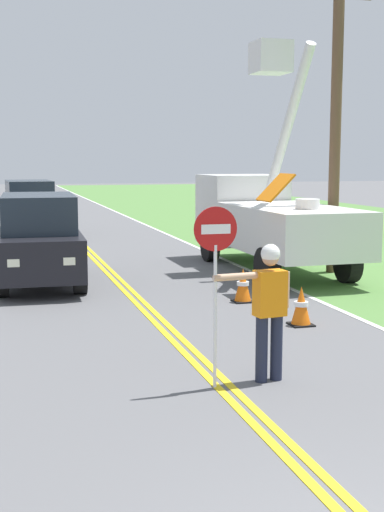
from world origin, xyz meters
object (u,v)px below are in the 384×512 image
at_px(utility_bucket_truck, 267,215).
at_px(traffic_cone_mid, 243,286).
at_px(oncoming_suv_second, 30,208).
at_px(oncoming_suv_nearest, 39,239).
at_px(flagger_worker, 269,303).
at_px(utility_pole_near, 336,118).
at_px(traffic_cone_lead, 301,307).
at_px(stop_sign_paddle, 215,256).

relative_size(utility_bucket_truck, traffic_cone_mid, 9.76).
distance_m(oncoming_suv_second, traffic_cone_mid, 14.61).
bearing_deg(oncoming_suv_nearest, flagger_worker, -73.18).
bearing_deg(utility_pole_near, traffic_cone_lead, -122.01).
relative_size(flagger_worker, stop_sign_paddle, 0.78).
relative_size(flagger_worker, oncoming_suv_second, 0.39).
bearing_deg(oncoming_suv_second, utility_bucket_truck, -60.71).
relative_size(stop_sign_paddle, oncoming_suv_second, 0.50).
distance_m(stop_sign_paddle, utility_bucket_truck, 9.94).
bearing_deg(utility_pole_near, traffic_cone_mid, -139.98).
bearing_deg(traffic_cone_lead, traffic_cone_mid, 97.88).
bearing_deg(utility_bucket_truck, traffic_cone_mid, -117.96).
bearing_deg(stop_sign_paddle, utility_pole_near, 54.38).
distance_m(oncoming_suv_second, traffic_cone_lead, 16.80).
xyz_separation_m(stop_sign_paddle, utility_bucket_truck, (4.29, 8.96, -0.28)).
bearing_deg(flagger_worker, oncoming_suv_second, 96.55).
bearing_deg(traffic_cone_mid, flagger_worker, -106.11).
bearing_deg(stop_sign_paddle, oncoming_suv_second, 94.25).
height_order(oncoming_suv_nearest, traffic_cone_lead, oncoming_suv_nearest).
xyz_separation_m(flagger_worker, utility_bucket_truck, (3.52, 8.87, 0.38)).
height_order(flagger_worker, utility_pole_near, utility_pole_near).
relative_size(utility_pole_near, traffic_cone_lead, 10.74).
distance_m(utility_bucket_truck, oncoming_suv_nearest, 6.04).
bearing_deg(traffic_cone_lead, oncoming_suv_second, 103.47).
relative_size(stop_sign_paddle, traffic_cone_mid, 3.33).
bearing_deg(traffic_cone_lead, utility_pole_near, 57.99).
relative_size(oncoming_suv_nearest, traffic_cone_mid, 6.67).
relative_size(stop_sign_paddle, traffic_cone_lead, 3.33).
xyz_separation_m(flagger_worker, traffic_cone_lead, (1.72, 2.73, -0.71)).
relative_size(flagger_worker, traffic_cone_lead, 2.61).
bearing_deg(utility_pole_near, flagger_worker, -122.09).
relative_size(flagger_worker, utility_pole_near, 0.24).
bearing_deg(utility_bucket_truck, oncoming_suv_second, 119.29).
xyz_separation_m(flagger_worker, traffic_cone_mid, (1.42, 4.91, -0.71)).
relative_size(utility_pole_near, traffic_cone_mid, 10.74).
bearing_deg(oncoming_suv_nearest, oncoming_suv_second, 88.56).
relative_size(flagger_worker, utility_bucket_truck, 0.27).
bearing_deg(oncoming_suv_second, flagger_worker, -83.45).
bearing_deg(traffic_cone_mid, utility_pole_near, 40.02).
relative_size(flagger_worker, oncoming_suv_nearest, 0.39).
bearing_deg(traffic_cone_lead, stop_sign_paddle, -131.44).
xyz_separation_m(oncoming_suv_nearest, traffic_cone_lead, (4.18, -5.42, -0.72)).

